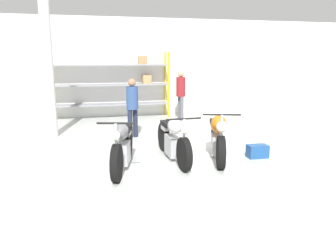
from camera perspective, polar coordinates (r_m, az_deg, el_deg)
ground_plane at (r=6.82m, az=0.75°, el=-6.43°), size 30.00×30.00×0.00m
back_wall at (r=12.43m, az=-5.86°, el=10.08°), size 30.00×0.08×3.60m
shelving_rack at (r=12.02m, az=-9.37°, el=7.43°), size 4.25×0.63×2.36m
support_pillar at (r=9.40m, az=-20.12°, el=8.99°), size 0.28×0.28×3.60m
motorcycle_grey at (r=6.42m, az=-7.91°, el=-3.48°), size 0.78×2.02×1.05m
motorcycle_white at (r=6.92m, az=0.87°, el=-2.32°), size 0.69×2.13×1.02m
motorcycle_orange at (r=7.08m, az=8.67°, el=-1.80°), size 0.88×2.02×1.08m
person_browsing at (r=8.89m, az=-6.23°, el=3.94°), size 0.44×0.44×1.60m
person_near_rack at (r=11.46m, az=2.24°, el=6.10°), size 0.37×0.37×1.73m
toolbox at (r=7.41m, az=15.31°, el=-4.25°), size 0.44×0.26×0.28m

